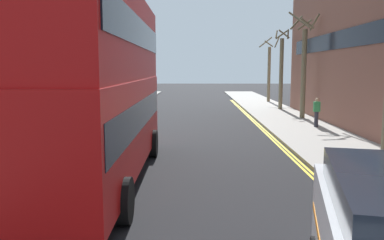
% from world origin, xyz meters
% --- Properties ---
extents(sidewalk_right, '(4.00, 80.00, 0.14)m').
position_xyz_m(sidewalk_right, '(6.50, 16.00, 0.07)').
color(sidewalk_right, '#9E9991').
rests_on(sidewalk_right, ground).
extents(sidewalk_left, '(4.00, 80.00, 0.14)m').
position_xyz_m(sidewalk_left, '(-6.50, 16.00, 0.07)').
color(sidewalk_left, '#9E9991').
rests_on(sidewalk_left, ground).
extents(kerb_line_outer, '(0.10, 56.00, 0.01)m').
position_xyz_m(kerb_line_outer, '(4.40, 14.00, 0.00)').
color(kerb_line_outer, yellow).
rests_on(kerb_line_outer, ground).
extents(kerb_line_inner, '(0.10, 56.00, 0.01)m').
position_xyz_m(kerb_line_inner, '(4.24, 14.00, 0.00)').
color(kerb_line_inner, yellow).
rests_on(kerb_line_inner, ground).
extents(double_decker_bus_away, '(2.93, 10.85, 5.64)m').
position_xyz_m(double_decker_bus_away, '(-2.22, 10.51, 3.03)').
color(double_decker_bus_away, '#B20F0F').
rests_on(double_decker_bus_away, ground).
extents(pedestrian_far, '(0.34, 0.22, 1.62)m').
position_xyz_m(pedestrian_far, '(7.31, 21.01, 0.99)').
color(pedestrian_far, '#2D2D38').
rests_on(pedestrian_far, sidewalk_right).
extents(street_tree_mid, '(1.89, 1.71, 6.44)m').
position_xyz_m(street_tree_mid, '(7.74, 38.48, 3.19)').
color(street_tree_mid, '#6B6047').
rests_on(street_tree_mid, sidewalk_right).
extents(street_tree_far, '(1.25, 1.21, 6.36)m').
position_xyz_m(street_tree_far, '(7.38, 31.08, 3.27)').
color(street_tree_far, '#6B6047').
rests_on(street_tree_far, sidewalk_right).
extents(street_tree_distant, '(1.89, 2.10, 6.84)m').
position_xyz_m(street_tree_distant, '(7.56, 25.04, 3.50)').
color(street_tree_distant, '#6B6047').
rests_on(street_tree_distant, sidewalk_right).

